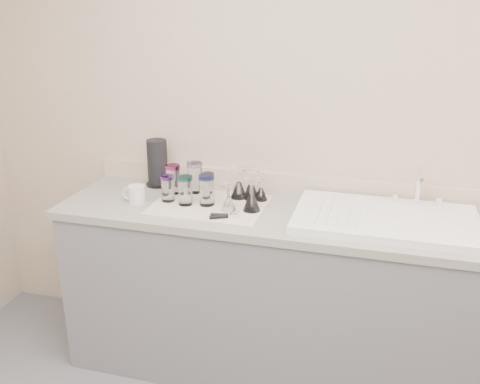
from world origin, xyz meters
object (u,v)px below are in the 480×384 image
(sink_unit, at_px, (386,218))
(goblet_extra, at_px, (251,189))
(tumbler_lavender, at_px, (207,190))
(tumbler_cyan, at_px, (195,177))
(goblet_back_right, at_px, (261,192))
(tumbler_teal, at_px, (173,179))
(goblet_back_left, at_px, (239,188))
(goblet_front_right, at_px, (252,200))
(goblet_front_left, at_px, (228,201))
(tumbler_blue, at_px, (185,190))
(paper_towel_roll, at_px, (157,163))
(tumbler_magenta, at_px, (168,188))
(white_mug, at_px, (136,194))
(can_opener, at_px, (225,216))
(tumbler_purple, at_px, (208,184))

(sink_unit, xyz_separation_m, goblet_extra, (-0.67, 0.12, 0.04))
(tumbler_lavender, bearing_deg, tumbler_cyan, 127.38)
(goblet_back_right, bearing_deg, tumbler_cyan, 177.02)
(tumbler_teal, xyz_separation_m, goblet_back_left, (0.35, 0.03, -0.02))
(goblet_back_right, bearing_deg, goblet_front_right, -93.41)
(goblet_back_left, relative_size, goblet_front_left, 1.19)
(tumbler_blue, xyz_separation_m, paper_towel_roll, (-0.26, 0.26, 0.04))
(tumbler_magenta, distance_m, goblet_back_right, 0.47)
(white_mug, bearing_deg, goblet_front_right, 3.04)
(tumbler_blue, bearing_deg, tumbler_cyan, 95.53)
(can_opener, relative_size, white_mug, 1.14)
(sink_unit, relative_size, tumbler_blue, 5.61)
(goblet_back_left, xyz_separation_m, goblet_front_left, (-0.00, -0.18, -0.01))
(tumbler_lavender, relative_size, goblet_front_right, 1.00)
(sink_unit, height_order, tumbler_magenta, sink_unit)
(goblet_front_left, relative_size, can_opener, 0.94)
(tumbler_purple, distance_m, goblet_back_left, 0.16)
(tumbler_blue, bearing_deg, sink_unit, 3.20)
(tumbler_purple, height_order, white_mug, tumbler_purple)
(tumbler_cyan, distance_m, paper_towel_roll, 0.26)
(goblet_back_left, height_order, goblet_front_left, goblet_back_left)
(goblet_back_left, xyz_separation_m, goblet_front_right, (0.11, -0.15, -0.00))
(tumbler_magenta, relative_size, goblet_back_left, 0.85)
(tumbler_lavender, relative_size, goblet_extra, 0.98)
(tumbler_teal, distance_m, tumbler_magenta, 0.12)
(tumbler_blue, xyz_separation_m, goblet_extra, (0.29, 0.17, -0.02))
(tumbler_cyan, relative_size, goblet_extra, 1.04)
(tumbler_teal, xyz_separation_m, goblet_front_right, (0.45, -0.13, -0.03))
(goblet_front_right, bearing_deg, tumbler_cyan, 154.11)
(tumbler_blue, relative_size, can_opener, 1.05)
(tumbler_purple, distance_m, paper_towel_roll, 0.35)
(sink_unit, relative_size, goblet_front_left, 6.23)
(white_mug, bearing_deg, goblet_front_left, 0.76)
(sink_unit, relative_size, goblet_extra, 5.28)
(white_mug, bearing_deg, tumbler_teal, 49.03)
(tumbler_magenta, height_order, paper_towel_roll, paper_towel_roll)
(tumbler_purple, bearing_deg, tumbler_magenta, -144.84)
(tumbler_teal, height_order, tumbler_magenta, tumbler_teal)
(tumbler_magenta, height_order, goblet_back_left, goblet_back_left)
(tumbler_purple, bearing_deg, goblet_back_right, 4.20)
(goblet_front_left, xyz_separation_m, paper_towel_roll, (-0.49, 0.27, 0.07))
(tumbler_lavender, bearing_deg, tumbler_teal, 153.07)
(tumbler_blue, xyz_separation_m, goblet_front_left, (0.23, -0.01, -0.03))
(paper_towel_roll, bearing_deg, white_mug, -89.45)
(tumbler_lavender, xyz_separation_m, goblet_back_right, (0.24, 0.14, -0.04))
(goblet_front_left, xyz_separation_m, goblet_front_right, (0.11, 0.02, 0.01))
(white_mug, bearing_deg, goblet_extra, 19.20)
(tumbler_magenta, xyz_separation_m, tumbler_blue, (0.10, -0.02, 0.01))
(tumbler_blue, height_order, goblet_extra, goblet_extra)
(tumbler_cyan, relative_size, goblet_back_left, 1.03)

